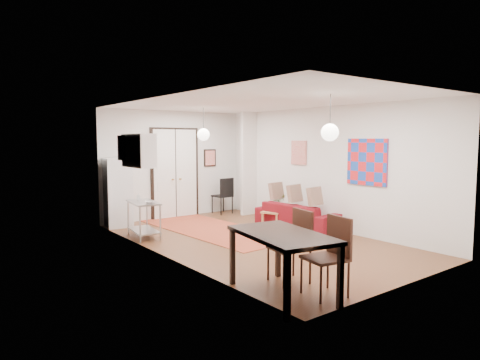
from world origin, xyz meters
TOP-DOWN VIEW (x-y plane):
  - floor at (0.00, 0.00)m, footprint 7.00×7.00m
  - ceiling at (0.00, 0.00)m, footprint 4.20×7.00m
  - wall_back at (0.00, 3.50)m, footprint 4.20×0.02m
  - wall_front at (0.00, -3.50)m, footprint 4.20×0.02m
  - wall_left at (-2.10, 0.00)m, footprint 0.02×7.00m
  - wall_right at (2.10, 0.00)m, footprint 0.02×7.00m
  - double_doors at (0.00, 3.46)m, footprint 1.44×0.06m
  - stub_partition at (1.85, 2.55)m, footprint 0.50×0.10m
  - wall_cabinet at (-1.92, 1.50)m, footprint 0.35×1.00m
  - painting_popart at (2.08, -1.25)m, footprint 0.05×1.00m
  - painting_abstract at (2.08, 0.80)m, footprint 0.05×0.50m
  - poster_back at (1.15, 3.47)m, footprint 0.40×0.03m
  - print_left at (-2.07, 2.00)m, footprint 0.03×0.44m
  - pendant_back at (0.00, 2.00)m, footprint 0.30×0.30m
  - pendant_front at (0.00, -2.00)m, footprint 0.30×0.30m
  - kilim_rug at (-0.11, 1.61)m, footprint 1.93×4.61m
  - sofa at (1.63, 0.38)m, footprint 1.06×2.16m
  - coffee_table at (1.46, 0.96)m, footprint 0.96×0.77m
  - potted_plant at (1.56, 0.96)m, footprint 0.40×0.42m
  - kitchen_counter at (-1.75, 1.70)m, footprint 0.65×1.09m
  - bowl at (-1.75, 1.40)m, footprint 0.24×0.24m
  - soap_bottle at (-1.75, 1.95)m, footprint 0.10×0.10m
  - fridge at (-1.75, 3.15)m, footprint 0.67×0.67m
  - dining_table at (-1.75, -2.72)m, footprint 1.17×1.72m
  - dining_chair_near at (-1.28, -2.26)m, footprint 0.60×0.78m
  - dining_chair_far at (-1.28, -2.96)m, footprint 0.60×0.78m
  - black_side_chair at (1.35, 3.25)m, footprint 0.50×0.50m

SIDE VIEW (x-z plane):
  - floor at x=0.00m, z-range 0.00..0.00m
  - kilim_rug at x=-0.11m, z-range 0.00..0.01m
  - sofa at x=1.63m, z-range 0.00..0.61m
  - coffee_table at x=1.46m, z-range 0.14..0.51m
  - kitchen_counter at x=-1.75m, z-range 0.09..0.88m
  - potted_plant at x=1.56m, z-range 0.38..0.74m
  - black_side_chair at x=1.35m, z-range 0.09..1.13m
  - dining_chair_near at x=-1.28m, z-range 0.09..1.17m
  - dining_chair_far at x=-1.28m, z-range 0.09..1.17m
  - dining_table at x=-1.75m, z-range 0.34..1.22m
  - bowl at x=-1.75m, z-range 0.79..0.83m
  - fridge at x=-1.75m, z-range 0.00..1.68m
  - soap_bottle at x=-1.75m, z-range 0.79..0.95m
  - double_doors at x=0.00m, z-range -0.05..2.45m
  - wall_back at x=0.00m, z-range 0.00..2.90m
  - wall_front at x=0.00m, z-range 0.00..2.90m
  - wall_left at x=-2.10m, z-range 0.00..2.90m
  - wall_right at x=2.10m, z-range 0.00..2.90m
  - stub_partition at x=1.85m, z-range 0.00..2.90m
  - poster_back at x=1.15m, z-range 1.35..1.85m
  - painting_popart at x=2.08m, z-range 1.15..2.15m
  - painting_abstract at x=2.08m, z-range 1.50..2.10m
  - wall_cabinet at x=-1.92m, z-range 1.55..2.25m
  - print_left at x=-2.07m, z-range 1.68..2.22m
  - pendant_back at x=0.00m, z-range 1.85..2.65m
  - pendant_front at x=0.00m, z-range 1.85..2.65m
  - ceiling at x=0.00m, z-range 2.89..2.91m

